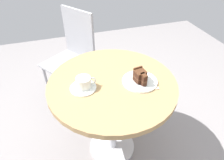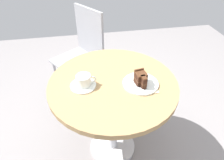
{
  "view_description": "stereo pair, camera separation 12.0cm",
  "coord_description": "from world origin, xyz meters",
  "px_view_note": "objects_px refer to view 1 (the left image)",
  "views": [
    {
      "loc": [
        -0.29,
        -0.93,
        1.49
      ],
      "look_at": [
        -0.01,
        -0.03,
        0.74
      ],
      "focal_mm": 32.0,
      "sensor_mm": 36.0,
      "label": 1
    },
    {
      "loc": [
        -0.17,
        -0.96,
        1.49
      ],
      "look_at": [
        -0.01,
        -0.03,
        0.74
      ],
      "focal_mm": 32.0,
      "sensor_mm": 36.0,
      "label": 2
    }
  ],
  "objects_px": {
    "cake_plate": "(140,81)",
    "fork": "(131,83)",
    "saucer": "(83,88)",
    "cafe_chair": "(73,52)",
    "teaspoon": "(77,91)",
    "coffee_cup": "(84,82)",
    "napkin": "(146,84)",
    "cake_slice": "(140,76)"
  },
  "relations": [
    {
      "from": "cake_slice",
      "to": "cafe_chair",
      "type": "relative_size",
      "value": 0.11
    },
    {
      "from": "saucer",
      "to": "cake_plate",
      "type": "distance_m",
      "value": 0.35
    },
    {
      "from": "cake_slice",
      "to": "coffee_cup",
      "type": "bearing_deg",
      "value": 170.85
    },
    {
      "from": "saucer",
      "to": "cake_plate",
      "type": "bearing_deg",
      "value": -7.22
    },
    {
      "from": "fork",
      "to": "cafe_chair",
      "type": "bearing_deg",
      "value": -25.86
    },
    {
      "from": "saucer",
      "to": "cake_slice",
      "type": "distance_m",
      "value": 0.35
    },
    {
      "from": "saucer",
      "to": "napkin",
      "type": "distance_m",
      "value": 0.38
    },
    {
      "from": "saucer",
      "to": "coffee_cup",
      "type": "height_order",
      "value": "coffee_cup"
    },
    {
      "from": "saucer",
      "to": "coffee_cup",
      "type": "relative_size",
      "value": 1.31
    },
    {
      "from": "fork",
      "to": "coffee_cup",
      "type": "bearing_deg",
      "value": 34.21
    },
    {
      "from": "fork",
      "to": "napkin",
      "type": "bearing_deg",
      "value": -145.24
    },
    {
      "from": "coffee_cup",
      "to": "cake_slice",
      "type": "relative_size",
      "value": 1.21
    },
    {
      "from": "teaspoon",
      "to": "napkin",
      "type": "bearing_deg",
      "value": -152.72
    },
    {
      "from": "teaspoon",
      "to": "cake_slice",
      "type": "distance_m",
      "value": 0.39
    },
    {
      "from": "cake_plate",
      "to": "fork",
      "type": "relative_size",
      "value": 2.01
    },
    {
      "from": "coffee_cup",
      "to": "napkin",
      "type": "height_order",
      "value": "coffee_cup"
    },
    {
      "from": "saucer",
      "to": "coffee_cup",
      "type": "xyz_separation_m",
      "value": [
        0.01,
        0.0,
        0.04
      ]
    },
    {
      "from": "cake_plate",
      "to": "cafe_chair",
      "type": "height_order",
      "value": "cafe_chair"
    },
    {
      "from": "saucer",
      "to": "cafe_chair",
      "type": "xyz_separation_m",
      "value": [
        0.03,
        0.72,
        -0.16
      ]
    },
    {
      "from": "napkin",
      "to": "cafe_chair",
      "type": "height_order",
      "value": "cafe_chair"
    },
    {
      "from": "teaspoon",
      "to": "cake_slice",
      "type": "xyz_separation_m",
      "value": [
        0.39,
        -0.03,
        0.04
      ]
    },
    {
      "from": "saucer",
      "to": "fork",
      "type": "distance_m",
      "value": 0.29
    },
    {
      "from": "teaspoon",
      "to": "cake_plate",
      "type": "xyz_separation_m",
      "value": [
        0.39,
        -0.02,
        -0.01
      ]
    },
    {
      "from": "coffee_cup",
      "to": "cake_plate",
      "type": "distance_m",
      "value": 0.35
    },
    {
      "from": "coffee_cup",
      "to": "teaspoon",
      "type": "relative_size",
      "value": 1.43
    },
    {
      "from": "coffee_cup",
      "to": "cake_slice",
      "type": "height_order",
      "value": "cake_slice"
    },
    {
      "from": "coffee_cup",
      "to": "teaspoon",
      "type": "bearing_deg",
      "value": -153.44
    },
    {
      "from": "saucer",
      "to": "coffee_cup",
      "type": "distance_m",
      "value": 0.04
    },
    {
      "from": "saucer",
      "to": "cafe_chair",
      "type": "distance_m",
      "value": 0.74
    },
    {
      "from": "fork",
      "to": "napkin",
      "type": "height_order",
      "value": "fork"
    },
    {
      "from": "saucer",
      "to": "cafe_chair",
      "type": "bearing_deg",
      "value": 87.45
    },
    {
      "from": "cafe_chair",
      "to": "napkin",
      "type": "bearing_deg",
      "value": -11.57
    },
    {
      "from": "cake_plate",
      "to": "napkin",
      "type": "height_order",
      "value": "cake_plate"
    },
    {
      "from": "cake_slice",
      "to": "cafe_chair",
      "type": "xyz_separation_m",
      "value": [
        -0.31,
        0.77,
        -0.21
      ]
    },
    {
      "from": "teaspoon",
      "to": "napkin",
      "type": "relative_size",
      "value": 0.56
    },
    {
      "from": "teaspoon",
      "to": "cake_plate",
      "type": "relative_size",
      "value": 0.38
    },
    {
      "from": "cake_plate",
      "to": "coffee_cup",
      "type": "bearing_deg",
      "value": 172.46
    },
    {
      "from": "saucer",
      "to": "cake_slice",
      "type": "bearing_deg",
      "value": -8.8
    },
    {
      "from": "saucer",
      "to": "teaspoon",
      "type": "relative_size",
      "value": 1.88
    },
    {
      "from": "coffee_cup",
      "to": "cake_slice",
      "type": "xyz_separation_m",
      "value": [
        0.34,
        -0.05,
        0.01
      ]
    },
    {
      "from": "saucer",
      "to": "teaspoon",
      "type": "bearing_deg",
      "value": -150.26
    },
    {
      "from": "coffee_cup",
      "to": "cafe_chair",
      "type": "relative_size",
      "value": 0.13
    }
  ]
}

